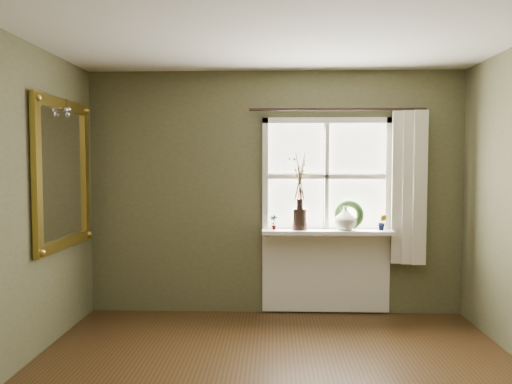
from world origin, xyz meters
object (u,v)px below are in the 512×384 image
at_px(wreath, 349,218).
at_px(gilt_mirror, 63,174).
at_px(dark_jug, 300,219).
at_px(cream_vase, 345,218).

distance_m(wreath, gilt_mirror, 2.87).
bearing_deg(dark_jug, wreath, 4.41).
relative_size(wreath, gilt_mirror, 0.23).
bearing_deg(gilt_mirror, wreath, 14.26).
bearing_deg(dark_jug, cream_vase, 0.00).
distance_m(dark_jug, gilt_mirror, 2.37).
relative_size(dark_jug, wreath, 0.72).
distance_m(cream_vase, wreath, 0.06).
bearing_deg(gilt_mirror, cream_vase, 13.68).
relative_size(dark_jug, cream_vase, 0.91).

